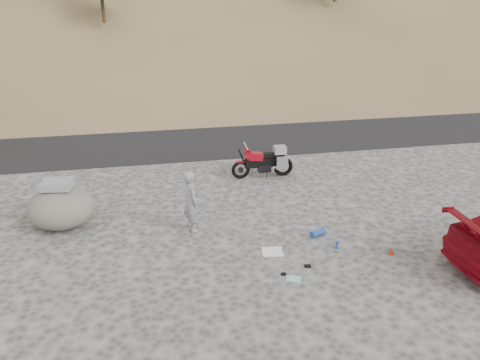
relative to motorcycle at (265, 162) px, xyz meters
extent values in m
plane|color=#403D3B|center=(-1.45, -3.63, -0.53)|extent=(140.00, 140.00, 0.00)
cube|color=black|center=(-1.45, 5.37, -0.53)|extent=(120.00, 7.00, 0.05)
cylinder|color=#332312|center=(-5.45, 10.37, 4.37)|extent=(0.17, 0.17, 1.40)
torus|color=black|center=(-0.83, 0.00, -0.22)|extent=(0.62, 0.11, 0.62)
cylinder|color=black|center=(-0.83, 0.00, -0.22)|extent=(0.19, 0.06, 0.19)
torus|color=black|center=(0.62, 0.00, -0.22)|extent=(0.65, 0.13, 0.65)
cylinder|color=black|center=(0.62, 0.00, -0.22)|extent=(0.21, 0.08, 0.21)
cylinder|color=black|center=(-0.75, 0.00, 0.12)|extent=(0.35, 0.06, 0.76)
cylinder|color=black|center=(-0.62, 0.00, 0.48)|extent=(0.04, 0.58, 0.04)
cube|color=black|center=(-0.13, 0.00, -0.02)|extent=(1.12, 0.23, 0.28)
cube|color=black|center=(-0.03, 0.00, -0.20)|extent=(0.42, 0.28, 0.26)
cube|color=maroon|center=(-0.34, 0.00, 0.22)|extent=(0.49, 0.28, 0.29)
cube|color=maroon|center=(-0.60, 0.00, 0.33)|extent=(0.28, 0.32, 0.33)
cube|color=silver|center=(-0.66, 0.00, 0.57)|extent=(0.11, 0.28, 0.24)
cube|color=black|center=(0.11, 0.00, 0.24)|extent=(0.51, 0.21, 0.11)
cube|color=black|center=(0.46, 0.00, 0.20)|extent=(0.33, 0.17, 0.09)
cube|color=silver|center=(0.50, -0.24, 0.01)|extent=(0.37, 0.11, 0.42)
cube|color=silver|center=(0.50, 0.25, 0.01)|extent=(0.37, 0.11, 0.42)
cube|color=gray|center=(0.48, 0.00, 0.39)|extent=(0.39, 0.32, 0.24)
cube|color=maroon|center=(-0.83, 0.00, 0.06)|extent=(0.28, 0.11, 0.04)
cylinder|color=black|center=(0.01, -0.17, -0.36)|extent=(0.02, 0.20, 0.34)
cylinder|color=silver|center=(0.43, -0.13, -0.16)|extent=(0.43, 0.09, 0.12)
imported|color=gray|center=(-2.74, -3.14, -0.53)|extent=(0.51, 0.67, 1.64)
ellipsoid|color=#5F5951|center=(-6.07, -2.35, 0.03)|extent=(2.12, 1.97, 1.12)
cube|color=gray|center=(-6.07, -2.35, 0.68)|extent=(0.72, 0.59, 0.18)
cube|color=white|center=(-0.97, -4.64, -0.52)|extent=(0.55, 0.50, 0.02)
cylinder|color=#1B46A3|center=(0.38, -4.09, -0.45)|extent=(0.43, 0.29, 0.16)
cylinder|color=#1B46A3|center=(0.62, -4.78, -0.44)|extent=(0.08, 0.08, 0.19)
cone|color=red|center=(1.79, -5.26, -0.44)|extent=(0.16, 0.16, 0.17)
cube|color=black|center=(-0.34, -5.42, -0.51)|extent=(0.14, 0.11, 0.04)
cube|color=black|center=(-0.97, -5.61, -0.51)|extent=(0.13, 0.12, 0.04)
cube|color=#8CBFD8|center=(-0.80, -5.82, -0.52)|extent=(0.39, 0.34, 0.01)
camera|label=1|loc=(-3.58, -13.98, 5.42)|focal=35.00mm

